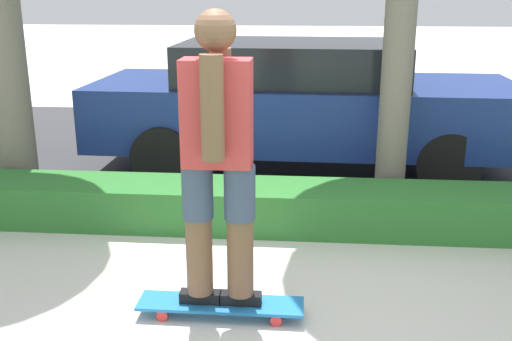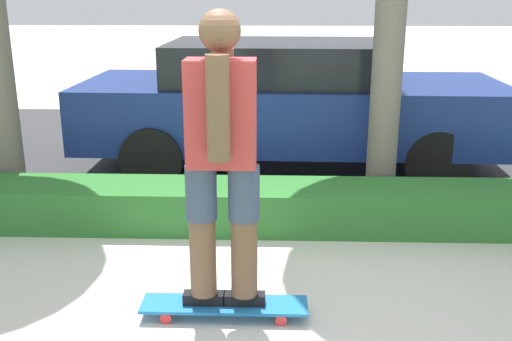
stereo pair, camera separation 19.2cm
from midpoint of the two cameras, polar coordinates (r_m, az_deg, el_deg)
name	(u,v)px [view 2 (the right image)]	position (r m, az deg, el deg)	size (l,w,h in m)	color
ground_plane	(272,326)	(3.79, 0.08, -14.63)	(60.00, 60.00, 0.00)	beige
street_asphalt	(275,149)	(7.69, 1.11, 2.06)	(18.62, 5.00, 0.01)	#38383A
hedge_row	(274,206)	(5.15, 0.67, -3.46)	(18.62, 0.60, 0.37)	#2D702D
skateboard	(224,305)	(3.87, -4.48, -12.70)	(1.05, 0.24, 0.09)	#1E6BAD
skater_person	(222,156)	(3.49, -4.85, 1.33)	(0.51, 0.46, 1.79)	black
parked_car_middle	(289,102)	(6.74, 2.34, 6.53)	(4.67, 1.84, 1.42)	navy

